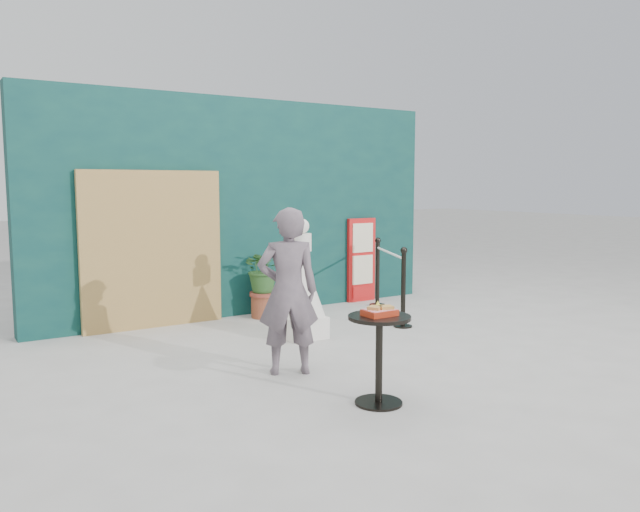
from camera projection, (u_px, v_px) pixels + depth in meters
The scene contains 10 objects.
ground at pixel (384, 365), 6.31m from camera, with size 60.00×60.00×0.00m, color #ADAAA5.
back_wall at pixel (245, 207), 8.77m from camera, with size 6.00×0.30×3.00m, color #0B3031.
bamboo_fence at pixel (153, 250), 7.90m from camera, with size 1.80×0.08×2.00m, color tan.
woman at pixel (288, 291), 5.96m from camera, with size 0.59×0.38×1.61m, color slate.
menu_board at pixel (361, 260), 9.72m from camera, with size 0.50×0.07×1.30m.
statue at pixel (302, 290), 7.40m from camera, with size 0.56×0.56×1.42m.
cafe_table at pixel (379, 345), 5.15m from camera, with size 0.52×0.52×0.75m.
food_basket at pixel (380, 311), 5.12m from camera, with size 0.26×0.19×0.11m.
planter at pixel (264, 275), 8.53m from camera, with size 0.60×0.52×1.02m.
stanchion_barrier at pixel (389, 280), 8.66m from camera, with size 0.84×1.54×1.03m.
Camera 1 is at (-3.87, -4.81, 1.82)m, focal length 35.00 mm.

